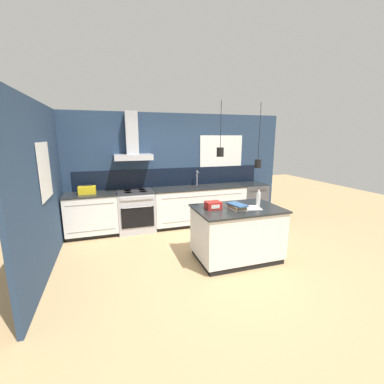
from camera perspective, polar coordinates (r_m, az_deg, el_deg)
name	(u,v)px	position (r m, az deg, el deg)	size (l,w,h in m)	color
ground_plane	(201,257)	(4.65, 2.06, -14.24)	(16.00, 16.00, 0.00)	tan
wall_back	(170,168)	(6.11, -4.85, 5.44)	(5.60, 2.35, 2.60)	navy
wall_left	(46,185)	(4.76, -29.75, 1.35)	(0.08, 3.80, 2.60)	navy
counter_run_left	(92,214)	(5.83, -21.33, -4.66)	(1.06, 0.64, 0.91)	black
counter_run_sink	(199,205)	(6.16, 1.63, -2.93)	(2.21, 0.64, 1.28)	black
oven_range	(136,211)	(5.84, -12.30, -4.13)	(0.79, 0.66, 0.91)	#B5B5BA
dishwasher	(251,201)	(6.76, 13.01, -1.94)	(0.64, 0.65, 0.91)	#4C4C51
kitchen_island	(237,233)	(4.49, 9.93, -9.00)	(1.43, 0.96, 0.91)	black
bottle_on_island	(258,198)	(4.52, 14.54, -1.40)	(0.07, 0.07, 0.30)	silver
book_stack	(237,207)	(4.21, 10.06, -3.25)	(0.27, 0.37, 0.10)	silver
red_supply_box	(213,205)	(4.22, 4.72, -2.94)	(0.24, 0.20, 0.12)	red
paper_pile	(250,208)	(4.38, 12.74, -3.42)	(0.40, 0.37, 0.01)	silver
yellow_toolbox	(87,190)	(5.71, -22.28, 0.40)	(0.34, 0.18, 0.19)	gold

